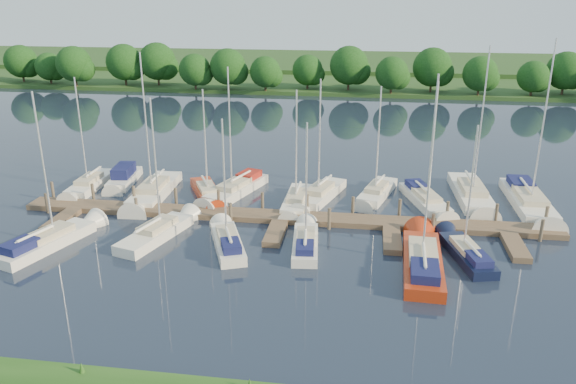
# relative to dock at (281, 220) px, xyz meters

# --- Properties ---
(ground) EXTENTS (260.00, 260.00, 0.00)m
(ground) POSITION_rel_dock_xyz_m (0.00, -7.31, -0.20)
(ground) COLOR #1A2334
(ground) RESTS_ON ground
(dock) EXTENTS (40.00, 6.00, 0.40)m
(dock) POSITION_rel_dock_xyz_m (0.00, 0.00, 0.00)
(dock) COLOR #493729
(dock) RESTS_ON ground
(mooring_pilings) EXTENTS (38.24, 2.84, 2.00)m
(mooring_pilings) POSITION_rel_dock_xyz_m (0.00, 1.13, 0.40)
(mooring_pilings) COLOR #473D33
(mooring_pilings) RESTS_ON ground
(far_shore) EXTENTS (180.00, 30.00, 0.60)m
(far_shore) POSITION_rel_dock_xyz_m (0.00, 67.69, 0.10)
(far_shore) COLOR #22441A
(far_shore) RESTS_ON ground
(distant_hill) EXTENTS (220.00, 40.00, 1.40)m
(distant_hill) POSITION_rel_dock_xyz_m (0.00, 92.69, 0.50)
(distant_hill) COLOR #2C4C21
(distant_hill) RESTS_ON ground
(treeline) EXTENTS (146.74, 9.29, 8.24)m
(treeline) POSITION_rel_dock_xyz_m (0.15, 54.82, 3.78)
(treeline) COLOR #38281C
(treeline) RESTS_ON ground
(sailboat_n_0) EXTENTS (2.02, 7.78, 9.96)m
(sailboat_n_0) POSITION_rel_dock_xyz_m (-17.50, 5.15, 0.07)
(sailboat_n_0) COLOR white
(sailboat_n_0) RESTS_ON ground
(motorboat) EXTENTS (2.44, 6.35, 2.02)m
(motorboat) POSITION_rel_dock_xyz_m (-15.12, 6.83, 0.20)
(motorboat) COLOR white
(motorboat) RESTS_ON ground
(sailboat_n_2) EXTENTS (2.60, 9.60, 12.20)m
(sailboat_n_2) POSITION_rel_dock_xyz_m (-11.32, 4.02, 0.08)
(sailboat_n_2) COLOR white
(sailboat_n_2) RESTS_ON ground
(sailboat_n_3) EXTENTS (4.41, 7.06, 9.24)m
(sailboat_n_3) POSITION_rel_dock_xyz_m (-6.90, 4.72, 0.07)
(sailboat_n_3) COLOR #A72B0F
(sailboat_n_3) RESTS_ON ground
(sailboat_n_4) EXTENTS (4.26, 8.60, 11.01)m
(sailboat_n_4) POSITION_rel_dock_xyz_m (-4.76, 5.58, 0.13)
(sailboat_n_4) COLOR white
(sailboat_n_4) RESTS_ON ground
(sailboat_n_5) EXTENTS (1.84, 7.47, 9.63)m
(sailboat_n_5) POSITION_rel_dock_xyz_m (0.70, 3.61, 0.07)
(sailboat_n_5) COLOR white
(sailboat_n_5) RESTS_ON ground
(sailboat_n_6) EXTENTS (3.80, 7.96, 10.26)m
(sailboat_n_6) POSITION_rel_dock_xyz_m (2.39, 5.34, 0.08)
(sailboat_n_6) COLOR white
(sailboat_n_6) RESTS_ON ground
(sailboat_n_7) EXTENTS (3.45, 7.48, 9.56)m
(sailboat_n_7) POSITION_rel_dock_xyz_m (6.96, 6.58, 0.07)
(sailboat_n_7) COLOR white
(sailboat_n_7) RESTS_ON ground
(sailboat_n_8) EXTENTS (3.80, 8.07, 10.19)m
(sailboat_n_8) POSITION_rel_dock_xyz_m (10.88, 5.44, 0.11)
(sailboat_n_8) COLOR white
(sailboat_n_8) RESTS_ON ground
(sailboat_n_9) EXTENTS (2.70, 10.07, 12.79)m
(sailboat_n_9) POSITION_rel_dock_xyz_m (14.67, 7.08, 0.08)
(sailboat_n_9) COLOR white
(sailboat_n_9) RESTS_ON ground
(sailboat_n_10) EXTENTS (2.57, 10.64, 13.45)m
(sailboat_n_10) POSITION_rel_dock_xyz_m (18.89, 6.05, 0.13)
(sailboat_n_10) COLOR white
(sailboat_n_10) RESTS_ON ground
(sailboat_s_0) EXTENTS (4.01, 8.38, 10.71)m
(sailboat_s_0) POSITION_rel_dock_xyz_m (-14.65, -6.15, 0.13)
(sailboat_s_0) COLOR white
(sailboat_s_0) RESTS_ON ground
(sailboat_s_1) EXTENTS (3.62, 7.84, 10.07)m
(sailboat_s_1) POSITION_rel_dock_xyz_m (-7.97, -3.67, 0.08)
(sailboat_s_1) COLOR white
(sailboat_s_1) RESTS_ON ground
(sailboat_s_2) EXTENTS (3.68, 6.86, 9.00)m
(sailboat_s_2) POSITION_rel_dock_xyz_m (-2.84, -4.61, 0.13)
(sailboat_s_2) COLOR white
(sailboat_s_2) RESTS_ON ground
(sailboat_s_3) EXTENTS (2.12, 6.85, 8.70)m
(sailboat_s_3) POSITION_rel_dock_xyz_m (2.28, -3.85, 0.11)
(sailboat_s_3) COLOR white
(sailboat_s_3) RESTS_ON ground
(sailboat_s_4) EXTENTS (2.63, 9.63, 12.18)m
(sailboat_s_4) POSITION_rel_dock_xyz_m (9.75, -5.53, 0.13)
(sailboat_s_4) COLOR #A72B0F
(sailboat_s_4) RESTS_ON ground
(sailboat_s_5) EXTENTS (3.01, 7.03, 8.89)m
(sailboat_s_5) POSITION_rel_dock_xyz_m (12.59, -3.90, 0.11)
(sailboat_s_5) COLOR black
(sailboat_s_5) RESTS_ON ground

